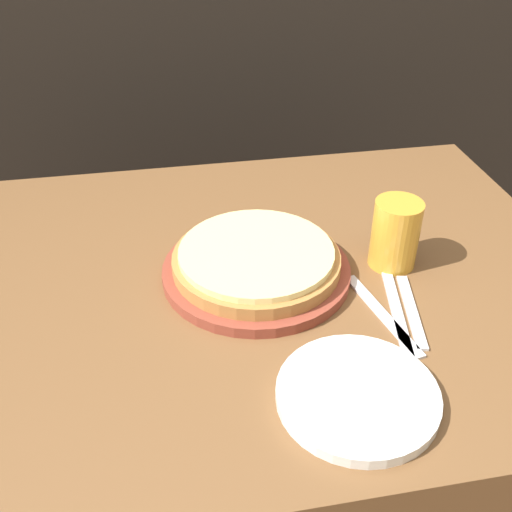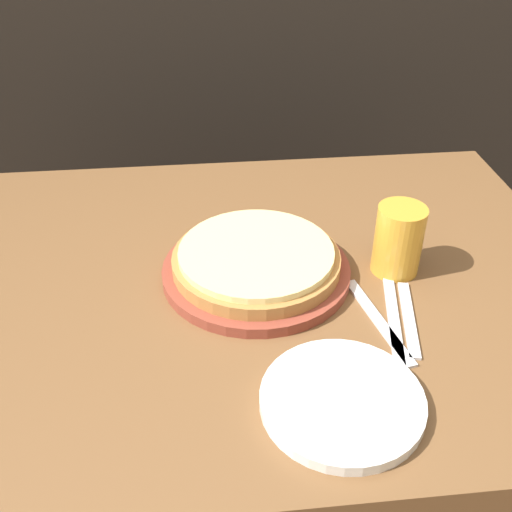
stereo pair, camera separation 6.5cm
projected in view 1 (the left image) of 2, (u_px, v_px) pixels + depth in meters
ground_plane at (262, 506)px, 1.47m from camera, size 12.00×12.00×0.00m
dining_table at (263, 409)px, 1.27m from camera, size 1.16×0.91×0.71m
pizza_on_board at (256, 263)px, 1.05m from camera, size 0.33×0.33×0.06m
beer_glass at (396, 231)px, 1.05m from camera, size 0.08×0.08×0.13m
dinner_plate at (357, 395)px, 0.82m from camera, size 0.23×0.23×0.02m
fork at (382, 314)px, 0.97m from camera, size 0.06×0.21×0.00m
dinner_knife at (397, 313)px, 0.98m from camera, size 0.06×0.21×0.00m
spoon at (411, 311)px, 0.98m from camera, size 0.05×0.18×0.00m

